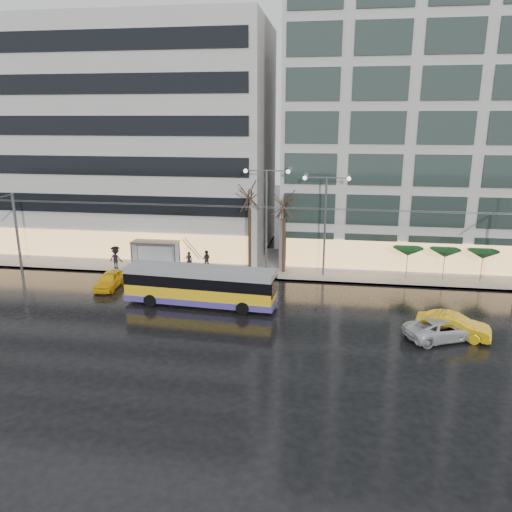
% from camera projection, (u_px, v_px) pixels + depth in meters
% --- Properties ---
extents(ground, '(140.00, 140.00, 0.00)m').
position_uv_depth(ground, '(217.00, 320.00, 34.13)').
color(ground, black).
rests_on(ground, ground).
extents(sidewalk, '(80.00, 10.00, 0.15)m').
position_uv_depth(sidewalk, '(271.00, 263.00, 47.15)').
color(sidewalk, gray).
rests_on(sidewalk, ground).
extents(kerb, '(80.00, 0.10, 0.15)m').
position_uv_depth(kerb, '(263.00, 279.00, 42.43)').
color(kerb, slate).
rests_on(kerb, ground).
extents(building_left, '(34.00, 14.00, 22.00)m').
position_uv_depth(building_left, '(105.00, 139.00, 51.53)').
color(building_left, '#ADAAA5').
rests_on(building_left, sidewalk).
extents(building_right, '(32.00, 14.00, 25.00)m').
position_uv_depth(building_right, '(461.00, 125.00, 46.06)').
color(building_right, '#ADAAA5').
rests_on(building_right, sidewalk).
extents(trolleybus, '(11.23, 4.69, 5.15)m').
position_uv_depth(trolleybus, '(200.00, 287.00, 36.43)').
color(trolleybus, yellow).
rests_on(trolleybus, ground).
extents(catenary, '(42.24, 5.12, 7.00)m').
position_uv_depth(catenary, '(250.00, 234.00, 40.39)').
color(catenary, '#595B60').
rests_on(catenary, ground).
extents(bus_shelter, '(4.20, 1.60, 2.51)m').
position_uv_depth(bus_shelter, '(152.00, 248.00, 44.99)').
color(bus_shelter, '#595B60').
rests_on(bus_shelter, sidewalk).
extents(street_lamp_near, '(3.96, 0.36, 9.03)m').
position_uv_depth(street_lamp_near, '(266.00, 207.00, 42.51)').
color(street_lamp_near, '#595B60').
rests_on(street_lamp_near, sidewalk).
extents(street_lamp_far, '(3.96, 0.36, 8.53)m').
position_uv_depth(street_lamp_far, '(325.00, 212.00, 41.86)').
color(street_lamp_far, '#595B60').
rests_on(street_lamp_far, sidewalk).
extents(tree_a, '(3.20, 3.20, 8.40)m').
position_uv_depth(tree_a, '(249.00, 193.00, 42.62)').
color(tree_a, black).
rests_on(tree_a, sidewalk).
extents(tree_b, '(3.20, 3.20, 7.70)m').
position_uv_depth(tree_b, '(285.00, 202.00, 42.56)').
color(tree_b, black).
rests_on(tree_b, sidewalk).
extents(parasol_a, '(2.50, 2.50, 2.65)m').
position_uv_depth(parasol_a, '(408.00, 252.00, 41.91)').
color(parasol_a, '#595B60').
rests_on(parasol_a, sidewalk).
extents(parasol_b, '(2.50, 2.50, 2.65)m').
position_uv_depth(parasol_b, '(445.00, 253.00, 41.48)').
color(parasol_b, '#595B60').
rests_on(parasol_b, sidewalk).
extents(parasol_c, '(2.50, 2.50, 2.65)m').
position_uv_depth(parasol_c, '(483.00, 255.00, 41.04)').
color(parasol_c, '#595B60').
rests_on(parasol_c, sidewalk).
extents(taxi_a, '(1.78, 3.95, 1.32)m').
position_uv_depth(taxi_a, '(109.00, 280.00, 40.30)').
color(taxi_a, yellow).
rests_on(taxi_a, ground).
extents(taxi_b, '(4.74, 2.73, 1.48)m').
position_uv_depth(taxi_b, '(453.00, 326.00, 31.31)').
color(taxi_b, '#E3AD0B').
rests_on(taxi_b, ground).
extents(sedan_silver, '(5.29, 3.99, 1.33)m').
position_uv_depth(sedan_silver, '(442.00, 329.00, 31.00)').
color(sedan_silver, silver).
rests_on(sedan_silver, ground).
extents(pedestrian_a, '(1.14, 1.15, 2.19)m').
position_uv_depth(pedestrian_a, '(189.00, 254.00, 44.57)').
color(pedestrian_a, black).
rests_on(pedestrian_a, sidewalk).
extents(pedestrian_b, '(0.83, 0.67, 1.61)m').
position_uv_depth(pedestrian_b, '(206.00, 259.00, 45.25)').
color(pedestrian_b, black).
rests_on(pedestrian_b, sidewalk).
extents(pedestrian_c, '(1.32, 0.93, 2.11)m').
position_uv_depth(pedestrian_c, '(116.00, 257.00, 44.81)').
color(pedestrian_c, black).
rests_on(pedestrian_c, sidewalk).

